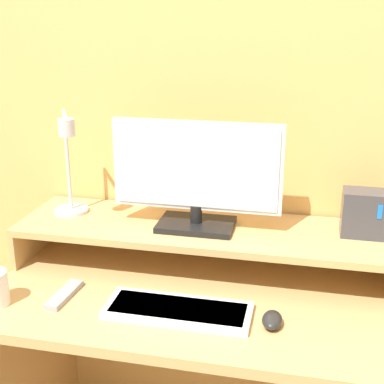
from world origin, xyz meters
TOP-DOWN VIEW (x-y plane):
  - wall_back at (0.00, 0.68)m, footprint 6.00×0.05m
  - desk at (0.00, 0.32)m, footprint 1.15×0.64m
  - monitor_shelf at (0.00, 0.48)m, footprint 1.15×0.32m
  - monitor at (-0.02, 0.47)m, footprint 0.51×0.15m
  - desk_lamp at (-0.43, 0.46)m, footprint 0.14×0.20m
  - router_dock at (0.47, 0.52)m, footprint 0.13×0.09m
  - keyboard at (-0.01, 0.19)m, footprint 0.39×0.15m
  - mouse at (0.24, 0.19)m, footprint 0.05×0.08m
  - remote_control at (-0.34, 0.20)m, footprint 0.05×0.16m

SIDE VIEW (x-z plane):
  - desk at x=0.00m, z-range 0.15..0.88m
  - remote_control at x=-0.34m, z-range 0.73..0.75m
  - keyboard at x=-0.01m, z-range 0.73..0.75m
  - mouse at x=0.24m, z-range 0.73..0.77m
  - monitor_shelf at x=0.00m, z-range 0.78..0.92m
  - router_dock at x=0.47m, z-range 0.87..1.01m
  - desk_lamp at x=-0.43m, z-range 0.85..1.20m
  - monitor at x=-0.02m, z-range 0.87..1.20m
  - wall_back at x=0.00m, z-range 0.00..2.50m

